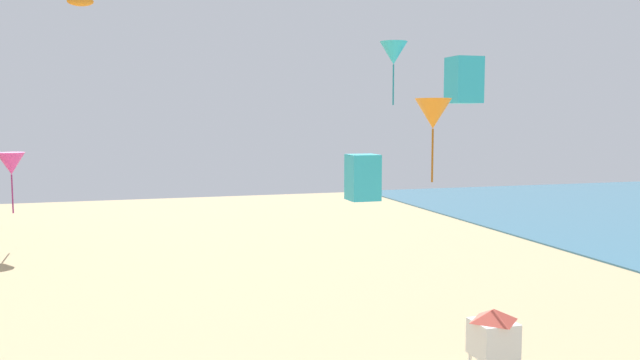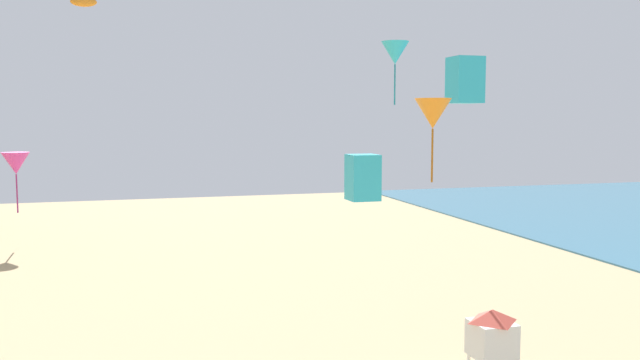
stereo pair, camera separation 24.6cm
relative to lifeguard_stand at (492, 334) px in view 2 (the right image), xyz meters
The scene contains 7 objects.
lifeguard_stand is the anchor object (origin of this frame).
kite_cyan_box 10.21m from the lifeguard_stand, 68.52° to the left, with size 1.10×1.10×1.72m.
kite_magenta_delta 32.49m from the lifeguard_stand, 120.12° to the left, with size 1.64×1.64×3.73m.
kite_cyan_delta 13.41m from the lifeguard_stand, 82.97° to the left, with size 1.16×1.16×2.64m.
kite_orange_delta 7.15m from the lifeguard_stand, 91.93° to the left, with size 1.19×1.19×2.72m.
kite_cyan_box_2 6.97m from the lifeguard_stand, 109.05° to the left, with size 1.00×1.00×1.58m.
kite_orange_parafoil 25.50m from the lifeguard_stand, 120.63° to the left, with size 1.27×0.35×0.49m.
Camera 2 is at (-2.21, -5.96, 7.81)m, focal length 36.87 mm.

